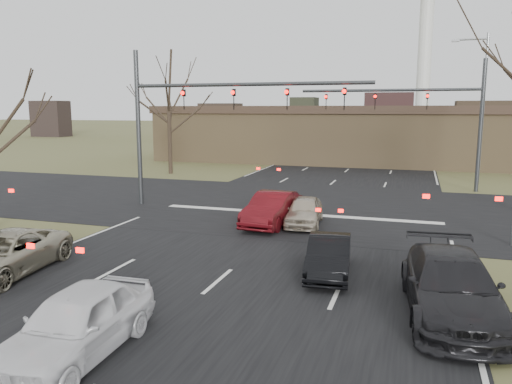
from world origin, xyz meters
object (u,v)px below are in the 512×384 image
(car_black_hatch, at_px, (329,256))
(car_silver_ahead, at_px, (304,211))
(streetlight_right_far, at_px, (481,101))
(mast_arm_near, at_px, (195,108))
(building, at_px, (379,135))
(car_red_ahead, at_px, (272,209))
(car_white_sedan, at_px, (77,323))
(mast_arm_far, at_px, (432,109))
(car_charcoal_sedan, at_px, (452,286))
(car_silver_suv, at_px, (4,254))

(car_black_hatch, distance_m, car_silver_ahead, 6.63)
(streetlight_right_far, bearing_deg, mast_arm_near, -136.11)
(building, distance_m, car_silver_ahead, 27.14)
(mast_arm_near, height_order, car_red_ahead, mast_arm_near)
(car_white_sedan, bearing_deg, building, 83.65)
(car_white_sedan, xyz_separation_m, car_silver_ahead, (1.88, 13.01, -0.09))
(mast_arm_far, height_order, car_charcoal_sedan, mast_arm_far)
(car_white_sedan, distance_m, car_black_hatch, 7.86)
(car_silver_suv, distance_m, car_black_hatch, 9.99)
(mast_arm_near, xyz_separation_m, car_silver_suv, (-1.27, -11.40, -4.42))
(car_charcoal_sedan, bearing_deg, streetlight_right_far, 77.67)
(car_charcoal_sedan, bearing_deg, car_silver_suv, 178.52)
(mast_arm_near, distance_m, car_silver_suv, 12.29)
(mast_arm_near, xyz_separation_m, car_white_sedan, (4.19, -15.04, -4.35))
(mast_arm_far, relative_size, car_silver_suv, 2.37)
(building, bearing_deg, car_charcoal_sedan, -82.96)
(car_charcoal_sedan, height_order, car_silver_ahead, car_charcoal_sedan)
(building, xyz_separation_m, mast_arm_near, (-7.23, -25.00, 2.41))
(mast_arm_far, bearing_deg, car_red_ahead, -118.18)
(car_red_ahead, bearing_deg, streetlight_right_far, 62.58)
(mast_arm_far, xyz_separation_m, car_red_ahead, (-6.68, -12.48, -4.30))
(mast_arm_near, height_order, car_charcoal_sedan, mast_arm_near)
(car_charcoal_sedan, height_order, car_red_ahead, car_charcoal_sedan)
(streetlight_right_far, xyz_separation_m, car_white_sedan, (-10.37, -29.04, -4.87))
(mast_arm_near, xyz_separation_m, mast_arm_far, (11.41, 10.00, -0.06))
(building, relative_size, mast_arm_near, 3.50)
(car_black_hatch, bearing_deg, car_silver_suv, -168.33)
(mast_arm_near, height_order, car_silver_ahead, mast_arm_near)
(streetlight_right_far, relative_size, car_silver_ahead, 2.72)
(mast_arm_far, height_order, car_black_hatch, mast_arm_far)
(mast_arm_far, height_order, streetlight_right_far, streetlight_right_far)
(building, xyz_separation_m, car_white_sedan, (-3.04, -40.04, -1.95))
(streetlight_right_far, bearing_deg, car_white_sedan, -109.64)
(car_white_sedan, relative_size, car_silver_ahead, 1.15)
(car_white_sedan, bearing_deg, mast_arm_far, 71.90)
(car_white_sedan, distance_m, car_charcoal_sedan, 8.71)
(streetlight_right_far, relative_size, car_white_sedan, 2.37)
(car_silver_suv, height_order, car_red_ahead, car_red_ahead)
(mast_arm_near, bearing_deg, car_silver_ahead, -18.56)
(streetlight_right_far, height_order, car_white_sedan, streetlight_right_far)
(car_charcoal_sedan, relative_size, car_red_ahead, 1.21)
(car_red_ahead, bearing_deg, car_white_sedan, -89.10)
(building, xyz_separation_m, car_red_ahead, (-2.50, -27.48, -1.95))
(car_silver_suv, bearing_deg, car_black_hatch, 11.48)
(mast_arm_far, xyz_separation_m, car_charcoal_sedan, (0.20, -20.50, -4.25))
(car_white_sedan, relative_size, car_red_ahead, 0.97)
(car_black_hatch, bearing_deg, car_red_ahead, 114.60)
(car_silver_ahead, bearing_deg, streetlight_right_far, 56.03)
(car_charcoal_sedan, bearing_deg, car_red_ahead, 125.15)
(car_black_hatch, xyz_separation_m, car_charcoal_sedan, (3.39, -2.19, 0.17))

